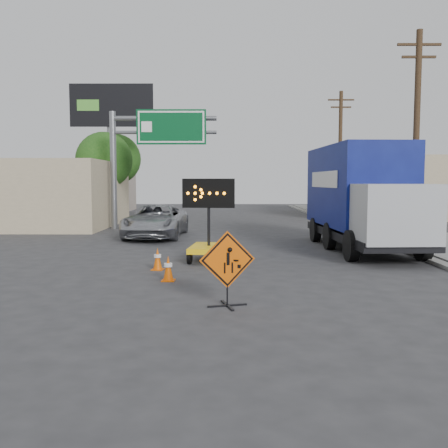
{
  "coord_description": "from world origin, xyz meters",
  "views": [
    {
      "loc": [
        0.06,
        -11.08,
        2.8
      ],
      "look_at": [
        -0.0,
        2.6,
        1.62
      ],
      "focal_mm": 40.0,
      "sensor_mm": 36.0,
      "label": 1
    }
  ],
  "objects_px": {
    "arrow_board": "(209,243)",
    "pickup_truck": "(156,221)",
    "construction_sign": "(227,267)",
    "box_truck": "(361,203)"
  },
  "relations": [
    {
      "from": "construction_sign",
      "to": "pickup_truck",
      "type": "height_order",
      "value": "construction_sign"
    },
    {
      "from": "construction_sign",
      "to": "arrow_board",
      "type": "distance_m",
      "value": 6.38
    },
    {
      "from": "arrow_board",
      "to": "box_truck",
      "type": "distance_m",
      "value": 6.96
    },
    {
      "from": "pickup_truck",
      "to": "arrow_board",
      "type": "bearing_deg",
      "value": -66.46
    },
    {
      "from": "box_truck",
      "to": "pickup_truck",
      "type": "bearing_deg",
      "value": 151.18
    },
    {
      "from": "pickup_truck",
      "to": "box_truck",
      "type": "bearing_deg",
      "value": -24.1
    },
    {
      "from": "construction_sign",
      "to": "box_truck",
      "type": "height_order",
      "value": "box_truck"
    },
    {
      "from": "construction_sign",
      "to": "box_truck",
      "type": "distance_m",
      "value": 10.92
    },
    {
      "from": "construction_sign",
      "to": "pickup_truck",
      "type": "distance_m",
      "value": 14.36
    },
    {
      "from": "arrow_board",
      "to": "pickup_truck",
      "type": "bearing_deg",
      "value": 117.12
    }
  ]
}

